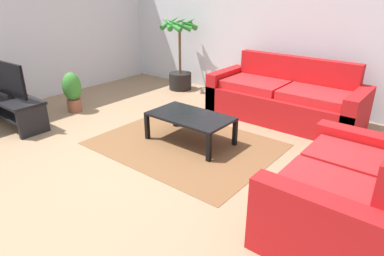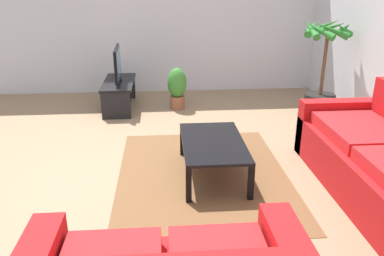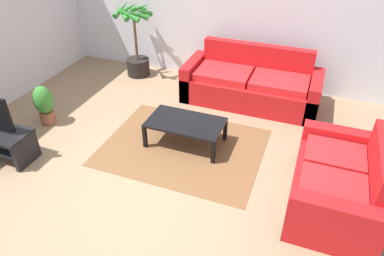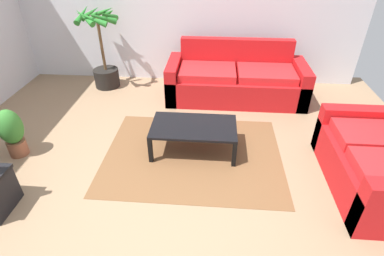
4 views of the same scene
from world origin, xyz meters
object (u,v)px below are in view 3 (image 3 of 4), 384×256
couch_loveseat (338,185)px  potted_palm (136,47)px  coffee_table (185,124)px  potted_plant_small (44,104)px  couch_main (251,85)px

couch_loveseat → potted_palm: size_ratio=1.07×
potted_palm → couch_loveseat: bearing=-31.4°
couch_loveseat → coffee_table: (-2.02, 0.49, 0.03)m
potted_palm → potted_plant_small: (-0.49, -2.03, -0.22)m
couch_loveseat → coffee_table: couch_loveseat is taller
couch_main → coffee_table: (-0.58, -1.52, 0.02)m
potted_palm → potted_plant_small: bearing=-103.7°
coffee_table → potted_plant_small: potted_plant_small is taller
couch_main → couch_loveseat: 2.48m
coffee_table → potted_plant_small: size_ratio=1.65×
coffee_table → potted_plant_small: (-2.19, -0.26, 0.02)m
couch_main → potted_plant_small: 3.30m
couch_loveseat → potted_plant_small: 4.22m
couch_loveseat → potted_plant_small: (-4.22, 0.23, 0.05)m
potted_plant_small → potted_palm: bearing=76.3°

